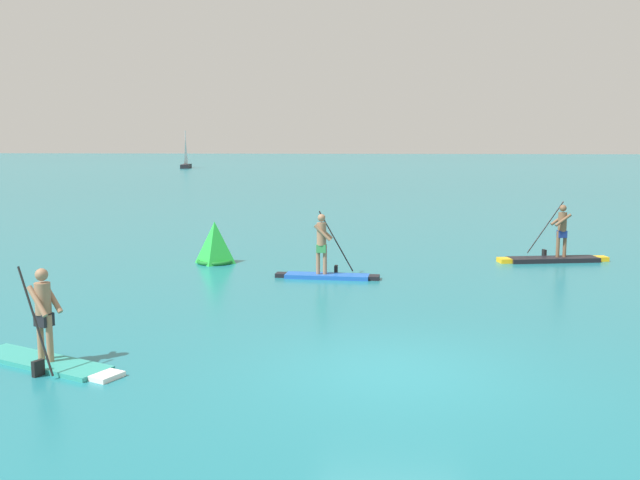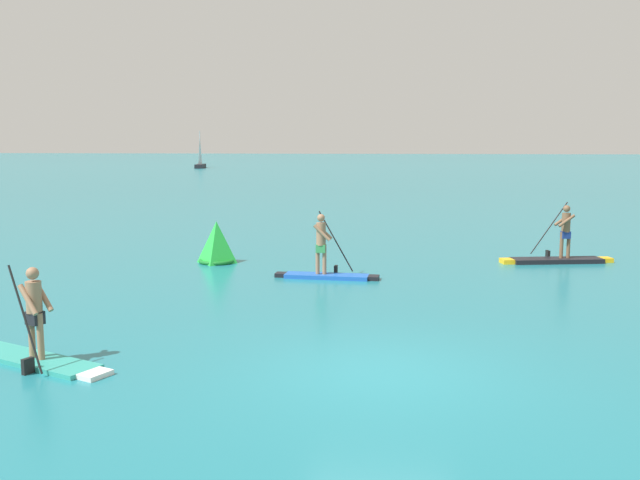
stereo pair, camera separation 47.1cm
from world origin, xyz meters
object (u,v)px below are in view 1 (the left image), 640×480
(paddleboarder_near_left, at_px, (42,344))
(race_marker_buoy, at_px, (215,245))
(paddleboarder_far_right, at_px, (554,252))
(sailboat_left_horizon, at_px, (186,163))
(paddleboarder_mid_center, at_px, (326,263))

(paddleboarder_near_left, height_order, race_marker_buoy, paddleboarder_near_left)
(paddleboarder_far_right, xyz_separation_m, race_marker_buoy, (-10.50, -1.28, 0.27))
(paddleboarder_far_right, height_order, race_marker_buoy, paddleboarder_far_right)
(sailboat_left_horizon, bearing_deg, paddleboarder_near_left, -175.31)
(race_marker_buoy, bearing_deg, paddleboarder_near_left, -92.49)
(paddleboarder_mid_center, xyz_separation_m, race_marker_buoy, (-3.62, 2.07, 0.17))
(paddleboarder_mid_center, bearing_deg, paddleboarder_far_right, 29.23)
(paddleboarder_mid_center, height_order, sailboat_left_horizon, sailboat_left_horizon)
(paddleboarder_near_left, bearing_deg, sailboat_left_horizon, 128.42)
(race_marker_buoy, bearing_deg, sailboat_left_horizon, 106.84)
(paddleboarder_far_right, relative_size, race_marker_buoy, 2.73)
(paddleboarder_mid_center, bearing_deg, sailboat_left_horizon, 111.97)
(paddleboarder_near_left, relative_size, paddleboarder_far_right, 0.93)
(paddleboarder_far_right, xyz_separation_m, sailboat_left_horizon, (-34.36, 77.59, 0.43))
(paddleboarder_near_left, distance_m, sailboat_left_horizon, 92.00)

